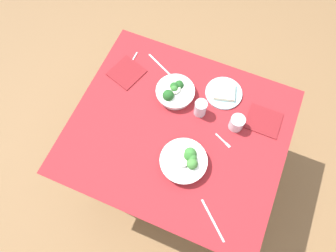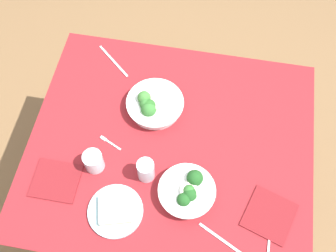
{
  "view_description": "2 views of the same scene",
  "coord_description": "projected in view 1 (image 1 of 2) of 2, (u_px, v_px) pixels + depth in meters",
  "views": [
    {
      "loc": [
        0.2,
        -0.62,
        2.3
      ],
      "look_at": [
        -0.05,
        -0.02,
        0.78
      ],
      "focal_mm": 33.65,
      "sensor_mm": 36.0,
      "label": 1
    },
    {
      "loc": [
        -0.12,
        0.69,
        2.21
      ],
      "look_at": [
        0.02,
        -0.06,
        0.78
      ],
      "focal_mm": 43.02,
      "sensor_mm": 36.0,
      "label": 2
    }
  ],
  "objects": [
    {
      "name": "water_glass_center",
      "position": [
        237.0,
        123.0,
        1.66
      ],
      "size": [
        0.08,
        0.08,
        0.09
      ],
      "primitive_type": "cylinder",
      "color": "silver",
      "rests_on": "dining_table"
    },
    {
      "name": "dining_table",
      "position": [
        178.0,
        138.0,
        1.8
      ],
      "size": [
        1.15,
        1.0,
        0.74
      ],
      "color": "maroon",
      "rests_on": "ground_plane"
    },
    {
      "name": "table_knife_right",
      "position": [
        160.0,
        65.0,
        1.85
      ],
      "size": [
        0.19,
        0.1,
        0.0
      ],
      "primitive_type": "cube",
      "rotation": [
        0.0,
        0.0,
        5.82
      ],
      "color": "#B7B7BC",
      "rests_on": "dining_table"
    },
    {
      "name": "table_knife_left",
      "position": [
        213.0,
        220.0,
        1.5
      ],
      "size": [
        0.17,
        0.15,
        0.0
      ],
      "primitive_type": "cube",
      "rotation": [
        0.0,
        0.0,
        2.42
      ],
      "color": "#B7B7BC",
      "rests_on": "dining_table"
    },
    {
      "name": "broccoli_bowl_near",
      "position": [
        185.0,
        161.0,
        1.59
      ],
      "size": [
        0.24,
        0.24,
        0.09
      ],
      "color": "white",
      "rests_on": "dining_table"
    },
    {
      "name": "water_glass_side",
      "position": [
        200.0,
        108.0,
        1.68
      ],
      "size": [
        0.07,
        0.07,
        0.1
      ],
      "primitive_type": "cylinder",
      "color": "silver",
      "rests_on": "dining_table"
    },
    {
      "name": "fork_by_near_bowl",
      "position": [
        223.0,
        141.0,
        1.66
      ],
      "size": [
        0.1,
        0.05,
        0.0
      ],
      "rotation": [
        0.0,
        0.0,
        5.85
      ],
      "color": "#B7B7BC",
      "rests_on": "dining_table"
    },
    {
      "name": "bread_side_plate",
      "position": [
        224.0,
        93.0,
        1.77
      ],
      "size": [
        0.21,
        0.21,
        0.03
      ],
      "color": "#99C6D1",
      "rests_on": "dining_table"
    },
    {
      "name": "ground_plane",
      "position": [
        175.0,
        168.0,
        2.36
      ],
      "size": [
        6.0,
        6.0,
        0.0
      ],
      "primitive_type": "plane",
      "color": "brown"
    },
    {
      "name": "napkin_folded_upper",
      "position": [
        127.0,
        73.0,
        1.83
      ],
      "size": [
        0.22,
        0.22,
        0.01
      ],
      "primitive_type": "cube",
      "rotation": [
        0.0,
        0.0,
        -0.32
      ],
      "color": "maroon",
      "rests_on": "dining_table"
    },
    {
      "name": "napkin_folded_lower",
      "position": [
        264.0,
        121.0,
        1.71
      ],
      "size": [
        0.18,
        0.16,
        0.01
      ],
      "primitive_type": "cube",
      "rotation": [
        0.0,
        0.0,
        0.0
      ],
      "color": "maroon",
      "rests_on": "dining_table"
    },
    {
      "name": "broccoli_bowl_far",
      "position": [
        175.0,
        92.0,
        1.74
      ],
      "size": [
        0.22,
        0.22,
        0.09
      ],
      "color": "white",
      "rests_on": "dining_table"
    },
    {
      "name": "fork_by_far_bowl",
      "position": [
        133.0,
        60.0,
        1.87
      ],
      "size": [
        0.01,
        0.11,
        0.0
      ],
      "rotation": [
        0.0,
        0.0,
        4.69
      ],
      "color": "#B7B7BC",
      "rests_on": "dining_table"
    }
  ]
}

